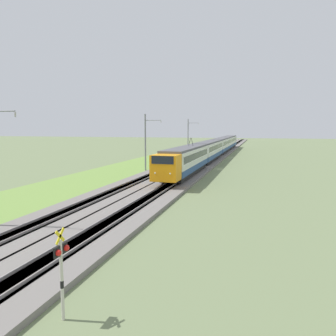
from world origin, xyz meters
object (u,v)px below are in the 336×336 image
Objects in this scene: catenary_mast_mid at (146,142)px; passenger_train at (216,147)px; crossing_signal_far at (62,265)px; catenary_mast_far at (188,137)px.

passenger_train is at bearing -15.15° from catenary_mast_mid.
crossing_signal_far is at bearing -164.46° from catenary_mast_mid.
catenary_mast_far is at bearing -115.88° from passenger_train.
crossing_signal_far is 66.04m from catenary_mast_far.
crossing_signal_far is 0.38× the size of catenary_mast_far.
crossing_signal_far is at bearing -171.21° from catenary_mast_far.
passenger_train is 25.35× the size of crossing_signal_far.
passenger_train is 9.51× the size of catenary_mast_far.
catenary_mast_mid is (-25.61, 6.93, 1.98)m from passenger_train.
crossing_signal_far is at bearing 2.91° from passenger_train.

